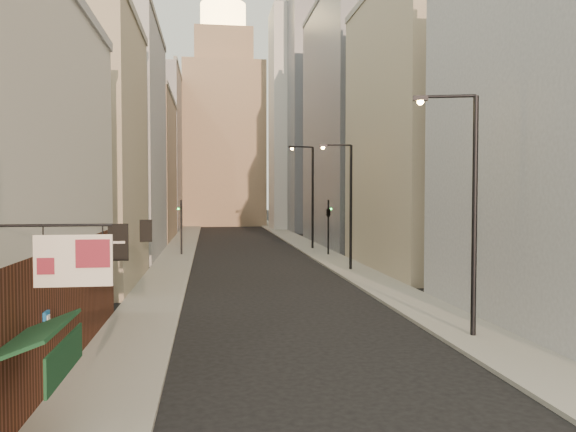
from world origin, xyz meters
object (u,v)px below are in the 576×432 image
object	(u,v)px
white_tower	(297,110)
streetlamp_near	(468,200)
streetlamp_mid	(348,199)
clock_tower	(224,126)
traffic_light_right	(328,212)
streetlamp_far	(310,191)
traffic_light_left	(181,217)

from	to	relation	value
white_tower	streetlamp_near	distance (m)	68.54
streetlamp_near	white_tower	bearing A→B (deg)	101.78
white_tower	streetlamp_mid	distance (m)	50.24
clock_tower	traffic_light_right	size ratio (longest dim) A/B	8.98
streetlamp_mid	streetlamp_far	size ratio (longest dim) A/B	0.89
streetlamp_near	clock_tower	bearing A→B (deg)	110.11
clock_tower	white_tower	size ratio (longest dim) A/B	1.08
streetlamp_far	traffic_light_left	world-z (taller)	streetlamp_far
clock_tower	white_tower	xyz separation A→B (m)	(11.00, -14.00, 0.97)
clock_tower	traffic_light_right	bearing A→B (deg)	-81.51
streetlamp_near	traffic_light_right	xyz separation A→B (m)	(0.75, 28.63, -1.43)
clock_tower	streetlamp_near	size ratio (longest dim) A/B	4.82
streetlamp_far	traffic_light_left	xyz separation A→B (m)	(-12.35, -3.73, -2.31)
streetlamp_mid	clock_tower	bearing A→B (deg)	101.32
traffic_light_left	streetlamp_near	bearing A→B (deg)	109.50
streetlamp_far	streetlamp_mid	bearing A→B (deg)	-106.85
streetlamp_mid	streetlamp_far	distance (m)	15.43
clock_tower	streetlamp_mid	distance (m)	63.89
traffic_light_right	traffic_light_left	bearing A→B (deg)	2.42
streetlamp_far	white_tower	bearing A→B (deg)	66.95
clock_tower	streetlamp_near	xyz separation A→B (m)	(7.09, -81.13, -12.32)
clock_tower	streetlamp_near	world-z (taller)	clock_tower
clock_tower	streetlamp_mid	size ratio (longest dim) A/B	4.95
streetlamp_far	traffic_light_left	distance (m)	13.11
clock_tower	traffic_light_right	world-z (taller)	clock_tower
streetlamp_far	traffic_light_right	distance (m)	6.01
white_tower	streetlamp_near	bearing A→B (deg)	-93.33
white_tower	traffic_light_left	bearing A→B (deg)	-113.79
traffic_light_left	white_tower	bearing A→B (deg)	-116.07
streetlamp_near	traffic_light_right	world-z (taller)	streetlamp_near
traffic_light_left	traffic_light_right	bearing A→B (deg)	169.25
white_tower	streetlamp_far	xyz separation A→B (m)	(-3.77, -32.83, -12.79)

